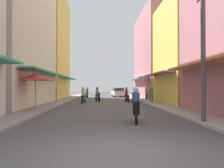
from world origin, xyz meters
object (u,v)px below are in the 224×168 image
motorbike_white (87,93)px  motorbike_black (136,106)px  pedestrian_far (147,93)px  motorbike_green (84,96)px  pedestrian_midway (151,95)px  parked_car (118,92)px  pedestrian_crossing (152,93)px  street_sign_no_entry (56,85)px  motorbike_silver (126,94)px  vendor_umbrella (36,77)px  utility_pole (203,51)px  motorbike_blue (98,95)px  motorbike_maroon (127,97)px

motorbike_white → motorbike_black: 24.34m
motorbike_white → pedestrian_far: (7.31, -7.16, 0.13)m
motorbike_green → pedestrian_midway: size_ratio=1.17×
parked_car → pedestrian_crossing: (2.12, -15.52, 0.22)m
motorbike_white → street_sign_no_entry: (-1.51, -15.77, 1.01)m
motorbike_white → motorbike_silver: bearing=-54.5°
vendor_umbrella → utility_pole: bearing=-33.6°
pedestrian_midway → street_sign_no_entry: bearing=-146.3°
motorbike_green → utility_pole: size_ratio=0.30×
motorbike_blue → pedestrian_midway: 5.65m
motorbike_silver → utility_pole: utility_pole is taller
parked_car → street_sign_no_entry: bearing=-107.9°
motorbike_silver → pedestrian_far: bearing=-4.5°
utility_pole → pedestrian_far: bearing=86.8°
motorbike_green → motorbike_maroon: bearing=28.5°
parked_car → utility_pole: utility_pole is taller
motorbike_blue → pedestrian_far: size_ratio=1.06×
pedestrian_far → motorbike_green: bearing=-145.5°
motorbike_maroon → utility_pole: size_ratio=0.30×
motorbike_white → vendor_umbrella: bearing=-96.7°
motorbike_maroon → vendor_umbrella: size_ratio=0.74×
utility_pole → motorbike_black: bearing=168.2°
street_sign_no_entry → pedestrian_crossing: bearing=25.2°
motorbike_white → motorbike_green: (0.36, -11.95, 0.00)m
motorbike_silver → motorbike_blue: 3.94m
motorbike_black → street_sign_no_entry: 9.78m
motorbike_blue → vendor_umbrella: size_ratio=0.72×
motorbike_maroon → utility_pole: (1.59, -15.09, 2.57)m
motorbike_maroon → motorbike_black: bearing=-94.7°
motorbike_silver → parked_car: motorbike_silver is taller
vendor_umbrella → motorbike_black: bearing=-41.5°
motorbike_maroon → pedestrian_far: bearing=43.1°
pedestrian_crossing → utility_pole: bearing=-92.5°
motorbike_green → pedestrian_far: pedestrian_far is taller
street_sign_no_entry → motorbike_black: bearing=-58.7°
motorbike_black → pedestrian_midway: bearing=75.4°
motorbike_green → street_sign_no_entry: 4.37m
utility_pole → vendor_umbrella: bearing=146.4°
motorbike_silver → utility_pole: size_ratio=0.30×
motorbike_blue → pedestrian_crossing: (5.24, -2.75, 0.26)m
pedestrian_midway → motorbike_green: bearing=-163.7°
pedestrian_crossing → motorbike_blue: bearing=152.3°
motorbike_silver → motorbike_blue: bearing=-147.9°
motorbike_green → motorbike_blue: 3.15m
parked_car → motorbike_black: bearing=-92.5°
motorbike_silver → parked_car: (-0.22, 10.68, 0.04)m
motorbike_maroon → street_sign_no_entry: (-6.25, -6.20, 1.21)m
pedestrian_midway → vendor_umbrella: vendor_umbrella is taller
motorbike_white → motorbike_silver: (4.99, -6.98, 0.00)m
pedestrian_crossing → street_sign_no_entry: (-8.40, -3.94, 0.76)m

